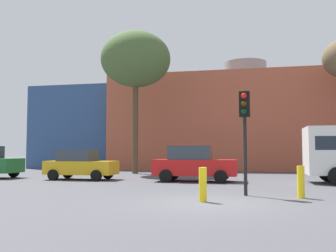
% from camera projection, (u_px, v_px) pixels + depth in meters
% --- Properties ---
extents(ground_plane, '(200.00, 200.00, 0.00)m').
position_uv_depth(ground_plane, '(208.00, 203.00, 11.21)').
color(ground_plane, '#47474C').
extents(building_backdrop, '(38.87, 13.42, 10.08)m').
position_uv_depth(building_backdrop, '(246.00, 126.00, 36.43)').
color(building_backdrop, '#B2563D').
rests_on(building_backdrop, ground_plane).
extents(parked_car_1, '(3.80, 1.87, 1.65)m').
position_uv_depth(parked_car_1, '(80.00, 165.00, 20.87)').
color(parked_car_1, gold).
rests_on(parked_car_1, ground_plane).
extents(parked_car_2, '(4.20, 2.06, 1.82)m').
position_uv_depth(parked_car_2, '(194.00, 164.00, 19.56)').
color(parked_car_2, red).
rests_on(parked_car_2, ground_plane).
extents(traffic_light_island, '(0.39, 0.38, 3.64)m').
position_uv_depth(traffic_light_island, '(245.00, 119.00, 13.36)').
color(traffic_light_island, black).
rests_on(traffic_light_island, ground_plane).
extents(bare_tree_0, '(4.96, 4.96, 10.08)m').
position_uv_depth(bare_tree_0, '(136.00, 60.00, 27.18)').
color(bare_tree_0, brown).
rests_on(bare_tree_0, ground_plane).
extents(bollard_yellow_0, '(0.24, 0.24, 1.06)m').
position_uv_depth(bollard_yellow_0, '(301.00, 182.00, 12.54)').
color(bollard_yellow_0, yellow).
rests_on(bollard_yellow_0, ground_plane).
extents(bollard_yellow_1, '(0.24, 0.24, 1.04)m').
position_uv_depth(bollard_yellow_1, '(203.00, 185.00, 11.62)').
color(bollard_yellow_1, yellow).
rests_on(bollard_yellow_1, ground_plane).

